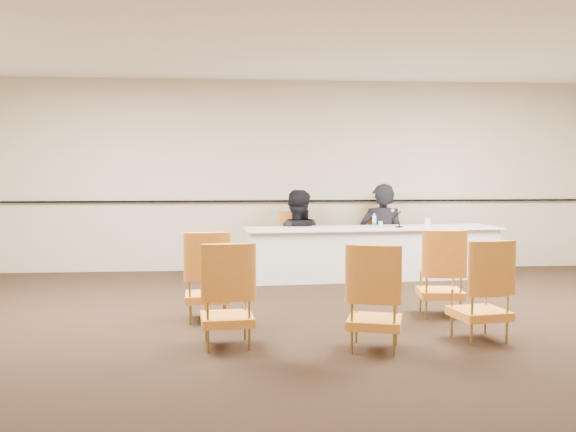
% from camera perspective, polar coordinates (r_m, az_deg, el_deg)
% --- Properties ---
extents(floor, '(10.00, 10.00, 0.00)m').
position_cam_1_polar(floor, '(6.42, 3.80, -10.18)').
color(floor, black).
rests_on(floor, ground).
extents(ceiling, '(10.00, 10.00, 0.00)m').
position_cam_1_polar(ceiling, '(6.38, 3.93, 16.92)').
color(ceiling, white).
rests_on(ceiling, ground).
extents(wall_back, '(10.00, 0.04, 3.00)m').
position_cam_1_polar(wall_back, '(10.19, 0.44, 3.61)').
color(wall_back, beige).
rests_on(wall_back, ground).
extents(wall_rail, '(9.80, 0.04, 0.03)m').
position_cam_1_polar(wall_rail, '(10.17, 0.46, 1.35)').
color(wall_rail, black).
rests_on(wall_rail, wall_back).
extents(panel_table, '(3.80, 1.14, 0.75)m').
position_cam_1_polar(panel_table, '(9.51, 7.51, -3.26)').
color(panel_table, white).
rests_on(panel_table, ground).
extents(panelist_main, '(0.76, 0.58, 1.87)m').
position_cam_1_polar(panelist_main, '(10.12, 8.37, -2.43)').
color(panelist_main, black).
rests_on(panelist_main, ground).
extents(panelist_main_chair, '(0.54, 0.54, 0.95)m').
position_cam_1_polar(panelist_main_chair, '(10.12, 8.37, -2.26)').
color(panelist_main_chair, orange).
rests_on(panelist_main_chair, ground).
extents(panelist_second, '(0.94, 0.79, 1.74)m').
position_cam_1_polar(panelist_second, '(9.80, 0.74, -2.74)').
color(panelist_second, black).
rests_on(panelist_second, ground).
extents(panelist_second_chair, '(0.54, 0.54, 0.95)m').
position_cam_1_polar(panelist_second_chair, '(9.80, 0.74, -2.42)').
color(panelist_second_chair, orange).
rests_on(panelist_second_chair, ground).
extents(papers, '(0.35, 0.29, 0.00)m').
position_cam_1_polar(papers, '(9.62, 10.29, -0.95)').
color(papers, white).
rests_on(papers, panel_table).
extents(microphone, '(0.18, 0.22, 0.28)m').
position_cam_1_polar(microphone, '(9.48, 9.87, -0.19)').
color(microphone, black).
rests_on(microphone, panel_table).
extents(water_bottle, '(0.08, 0.08, 0.21)m').
position_cam_1_polar(water_bottle, '(9.41, 7.66, -0.41)').
color(water_bottle, teal).
rests_on(water_bottle, panel_table).
extents(drinking_glass, '(0.07, 0.07, 0.10)m').
position_cam_1_polar(drinking_glass, '(9.36, 8.22, -0.77)').
color(drinking_glass, silver).
rests_on(drinking_glass, panel_table).
extents(coffee_cup, '(0.11, 0.11, 0.13)m').
position_cam_1_polar(coffee_cup, '(9.63, 12.29, -0.60)').
color(coffee_cup, white).
rests_on(coffee_cup, panel_table).
extents(aud_chair_front_left, '(0.52, 0.52, 0.95)m').
position_cam_1_polar(aud_chair_front_left, '(6.83, -7.19, -5.27)').
color(aud_chair_front_left, orange).
rests_on(aud_chair_front_left, ground).
extents(aud_chair_front_right, '(0.56, 0.56, 0.95)m').
position_cam_1_polar(aud_chair_front_right, '(7.19, 13.39, -4.89)').
color(aud_chair_front_right, orange).
rests_on(aud_chair_front_right, ground).
extents(aud_chair_back_left, '(0.54, 0.54, 0.95)m').
position_cam_1_polar(aud_chair_back_left, '(5.81, -5.45, -6.91)').
color(aud_chair_back_left, orange).
rests_on(aud_chair_back_left, ground).
extents(aud_chair_back_mid, '(0.62, 0.62, 0.95)m').
position_cam_1_polar(aud_chair_back_mid, '(5.73, 7.73, -7.09)').
color(aud_chair_back_mid, orange).
rests_on(aud_chair_back_mid, ground).
extents(aud_chair_back_right, '(0.58, 0.58, 0.95)m').
position_cam_1_polar(aud_chair_back_right, '(6.27, 16.66, -6.25)').
color(aud_chair_back_right, orange).
rests_on(aud_chair_back_right, ground).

